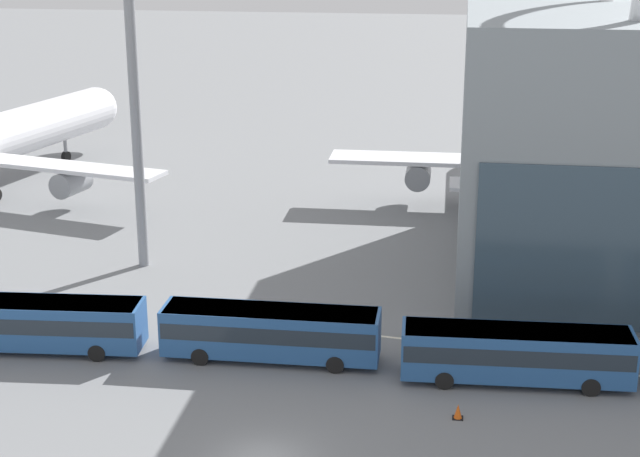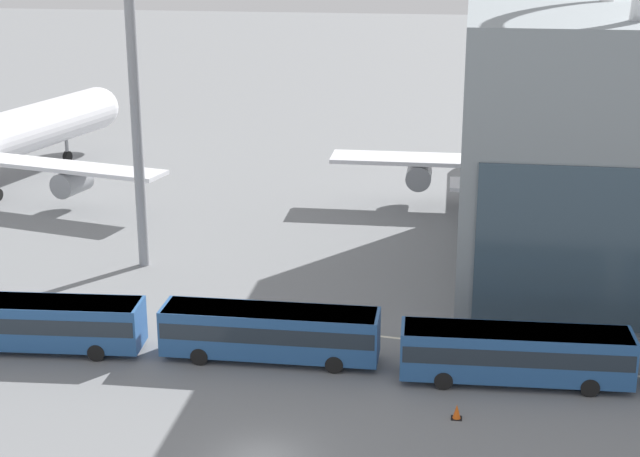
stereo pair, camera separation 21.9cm
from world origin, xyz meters
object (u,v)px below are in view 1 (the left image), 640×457
at_px(airliner_at_gate_far, 533,149).
at_px(shuttle_bus_1, 37,321).
at_px(shuttle_bus_2, 271,330).
at_px(shuttle_bus_3, 516,351).
at_px(floodlight_mast, 129,5).
at_px(traffic_cone_0, 458,411).

bearing_deg(airliner_at_gate_far, shuttle_bus_1, 138.18).
bearing_deg(shuttle_bus_2, shuttle_bus_1, -177.71).
distance_m(shuttle_bus_3, floodlight_mast, 34.10).
bearing_deg(shuttle_bus_1, airliner_at_gate_far, 44.85).
bearing_deg(shuttle_bus_1, shuttle_bus_3, -4.49).
relative_size(floodlight_mast, traffic_cone_0, 40.19).
xyz_separation_m(shuttle_bus_1, shuttle_bus_2, (13.58, 0.70, 0.00)).
height_order(shuttle_bus_1, floodlight_mast, floodlight_mast).
xyz_separation_m(shuttle_bus_1, floodlight_mast, (1.47, 14.89, 16.60)).
relative_size(shuttle_bus_1, floodlight_mast, 0.40).
height_order(shuttle_bus_1, shuttle_bus_2, same).
xyz_separation_m(floodlight_mast, traffic_cone_0, (22.69, -19.60, -18.02)).
relative_size(shuttle_bus_1, shuttle_bus_2, 1.01).
bearing_deg(shuttle_bus_3, floodlight_mast, 147.12).
height_order(shuttle_bus_2, shuttle_bus_3, same).
distance_m(shuttle_bus_1, shuttle_bus_2, 13.60).
xyz_separation_m(airliner_at_gate_far, floodlight_mast, (-28.38, -19.39, 13.34)).
height_order(shuttle_bus_3, floodlight_mast, floodlight_mast).
bearing_deg(floodlight_mast, shuttle_bus_3, -30.40).
relative_size(shuttle_bus_2, shuttle_bus_3, 0.99).
bearing_deg(shuttle_bus_2, traffic_cone_0, -27.69).
xyz_separation_m(shuttle_bus_1, traffic_cone_0, (24.16, -4.71, -1.41)).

